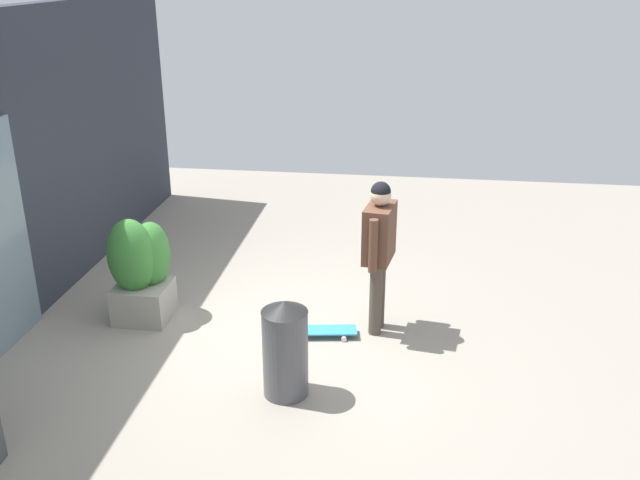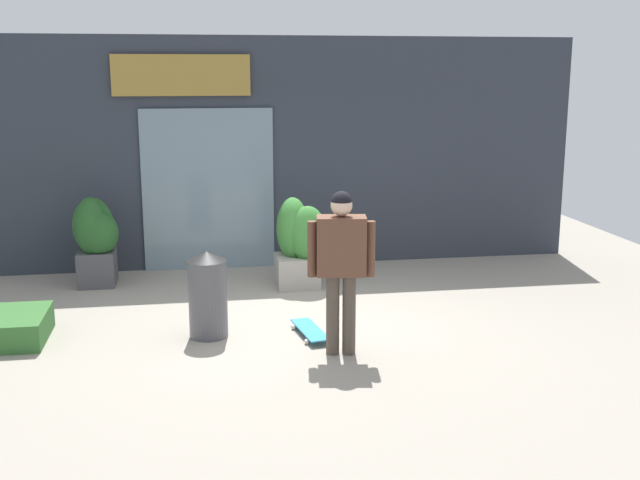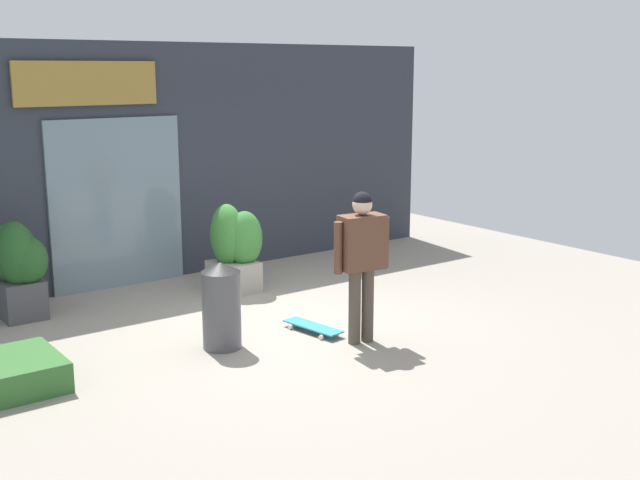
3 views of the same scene
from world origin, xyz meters
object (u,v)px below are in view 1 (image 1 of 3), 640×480
Objects in this scene: skateboarder at (379,242)px; trash_bin at (285,348)px; planter_box_left at (141,268)px; skateboard at (320,331)px.

skateboarder is 1.56m from trash_bin.
trash_bin is at bearing -124.20° from planter_box_left.
trash_bin is (-1.05, 0.16, 0.40)m from skateboard.
skateboarder reaches higher than skateboard.
planter_box_left is 1.26× the size of trash_bin.
skateboarder is at bearing -88.53° from planter_box_left.
planter_box_left reaches higher than skateboard.
skateboard is 0.85× the size of trash_bin.
trash_bin is (-1.21, -1.78, -0.12)m from planter_box_left.
skateboarder reaches higher than planter_box_left.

